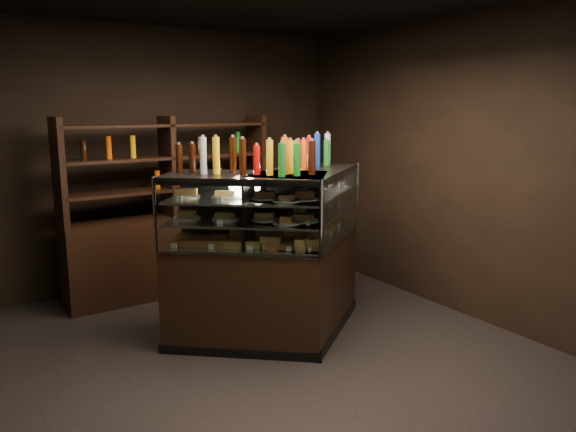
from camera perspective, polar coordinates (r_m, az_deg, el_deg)
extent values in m
plane|color=black|center=(4.84, -5.09, -14.67)|extent=(5.00, 5.00, 0.00)
cube|color=black|center=(6.72, -15.01, 5.56)|extent=(5.00, 0.02, 3.00)
cube|color=black|center=(2.47, 21.49, -3.63)|extent=(5.00, 0.02, 3.00)
cube|color=black|center=(5.94, 16.78, 4.81)|extent=(0.02, 5.00, 3.00)
cube|color=black|center=(5.37, 1.71, -6.82)|extent=(1.49, 1.40, 0.90)
cube|color=black|center=(5.51, 1.69, -10.87)|extent=(1.54, 1.44, 0.08)
cube|color=black|center=(5.15, 1.78, 4.39)|extent=(1.49, 1.40, 0.06)
cube|color=silver|center=(5.25, 1.74, -2.05)|extent=(1.42, 1.32, 0.02)
cube|color=silver|center=(5.21, 1.75, 0.21)|extent=(1.42, 1.32, 0.02)
cube|color=silver|center=(5.18, 1.76, 2.27)|extent=(1.42, 1.32, 0.02)
cube|color=white|center=(5.10, 5.55, 1.02)|extent=(1.06, 0.88, 0.63)
cylinder|color=silver|center=(5.76, 7.02, 2.14)|extent=(0.03, 0.03, 0.65)
cylinder|color=silver|center=(4.45, 3.39, -0.41)|extent=(0.03, 0.03, 0.65)
cube|color=black|center=(5.07, -4.26, -7.95)|extent=(1.50, 1.40, 0.90)
cube|color=black|center=(5.22, -4.20, -12.20)|extent=(1.54, 1.44, 0.08)
cube|color=black|center=(4.83, -4.44, 3.92)|extent=(1.50, 1.40, 0.06)
cube|color=silver|center=(4.94, -4.34, -2.92)|extent=(1.42, 1.32, 0.02)
cube|color=silver|center=(4.89, -4.37, -0.52)|extent=(1.42, 1.32, 0.02)
cube|color=silver|center=(4.86, -4.41, 1.68)|extent=(1.42, 1.32, 0.02)
cube|color=white|center=(4.54, -5.29, -0.21)|extent=(1.07, 0.87, 0.63)
cylinder|color=silver|center=(4.45, 3.39, -0.41)|extent=(0.03, 0.03, 0.65)
cylinder|color=silver|center=(4.74, -13.37, 0.02)|extent=(0.03, 0.03, 0.65)
cube|color=#B37640|center=(4.70, 0.08, -3.13)|extent=(0.20, 0.18, 0.06)
cube|color=#B37640|center=(4.85, 0.70, -2.68)|extent=(0.20, 0.18, 0.06)
cube|color=#B37640|center=(5.00, 1.29, -2.26)|extent=(0.20, 0.18, 0.06)
cube|color=#B37640|center=(5.16, 1.84, -1.87)|extent=(0.20, 0.18, 0.06)
cube|color=#B37640|center=(5.31, 2.35, -1.49)|extent=(0.20, 0.18, 0.06)
cube|color=#B37640|center=(5.47, 2.84, -1.14)|extent=(0.20, 0.18, 0.06)
cube|color=#B37640|center=(5.62, 3.30, -0.81)|extent=(0.20, 0.18, 0.06)
cube|color=#B37640|center=(5.78, 3.74, -0.49)|extent=(0.20, 0.18, 0.06)
cylinder|color=white|center=(4.72, -0.10, -0.70)|extent=(0.24, 0.24, 0.02)
cube|color=#B37640|center=(4.71, -0.10, -0.29)|extent=(0.18, 0.17, 0.05)
cylinder|color=white|center=(5.04, 1.17, 0.05)|extent=(0.24, 0.24, 0.02)
cube|color=#B37640|center=(5.04, 1.18, 0.44)|extent=(0.18, 0.17, 0.05)
cylinder|color=white|center=(5.37, 2.30, 0.72)|extent=(0.24, 0.24, 0.02)
cube|color=#B37640|center=(5.36, 2.30, 1.08)|extent=(0.18, 0.17, 0.05)
cylinder|color=white|center=(5.70, 3.29, 1.31)|extent=(0.24, 0.24, 0.02)
cube|color=#B37640|center=(5.69, 3.29, 1.65)|extent=(0.18, 0.17, 0.05)
cylinder|color=white|center=(4.68, -0.10, 1.58)|extent=(0.24, 0.24, 0.02)
cube|color=#B37640|center=(4.68, -0.10, 1.99)|extent=(0.18, 0.17, 0.05)
cylinder|color=white|center=(5.01, 1.18, 2.19)|extent=(0.24, 0.24, 0.02)
cube|color=#B37640|center=(5.01, 1.18, 2.58)|extent=(0.18, 0.17, 0.05)
cylinder|color=white|center=(5.34, 2.31, 2.72)|extent=(0.24, 0.24, 0.02)
cube|color=#B37640|center=(5.33, 2.31, 3.09)|extent=(0.18, 0.17, 0.05)
cylinder|color=white|center=(5.67, 3.31, 3.20)|extent=(0.24, 0.24, 0.02)
cube|color=#B37640|center=(5.67, 3.31, 3.54)|extent=(0.18, 0.17, 0.05)
cube|color=#B37640|center=(5.05, -10.85, -2.35)|extent=(0.20, 0.18, 0.06)
cube|color=#B37640|center=(5.00, -9.05, -2.42)|extent=(0.20, 0.18, 0.06)
cube|color=#B37640|center=(4.95, -7.22, -2.48)|extent=(0.20, 0.18, 0.06)
cube|color=#B37640|center=(4.92, -5.36, -2.55)|extent=(0.20, 0.18, 0.06)
cube|color=#B37640|center=(4.88, -3.48, -2.61)|extent=(0.20, 0.18, 0.06)
cube|color=#B37640|center=(4.86, -1.57, -2.67)|extent=(0.20, 0.18, 0.06)
cube|color=#B37640|center=(4.83, 0.36, -2.73)|extent=(0.20, 0.18, 0.06)
cube|color=#B37640|center=(4.82, 2.31, -2.79)|extent=(0.20, 0.18, 0.06)
cylinder|color=white|center=(5.02, -10.21, -0.17)|extent=(0.24, 0.24, 0.02)
cube|color=#B37640|center=(5.02, -10.22, 0.22)|extent=(0.18, 0.17, 0.05)
cylinder|color=white|center=(4.93, -6.35, -0.27)|extent=(0.24, 0.24, 0.02)
cube|color=#B37640|center=(4.92, -6.36, 0.13)|extent=(0.18, 0.17, 0.05)
cylinder|color=white|center=(4.86, -2.37, -0.37)|extent=(0.24, 0.24, 0.02)
cube|color=#B37640|center=(4.85, -2.37, 0.03)|extent=(0.18, 0.17, 0.05)
cylinder|color=white|center=(4.81, 1.71, -0.47)|extent=(0.24, 0.24, 0.02)
cube|color=#B37640|center=(4.81, 1.71, -0.07)|extent=(0.18, 0.17, 0.05)
cylinder|color=white|center=(4.99, -10.28, 1.98)|extent=(0.24, 0.24, 0.02)
cube|color=#B37640|center=(4.98, -10.30, 2.37)|extent=(0.18, 0.17, 0.05)
cylinder|color=white|center=(4.90, -6.40, 1.91)|extent=(0.24, 0.24, 0.02)
cube|color=#B37640|center=(4.89, -6.41, 2.31)|extent=(0.18, 0.17, 0.05)
cylinder|color=white|center=(4.83, -2.39, 1.84)|extent=(0.24, 0.24, 0.02)
cube|color=#B37640|center=(4.82, -2.39, 2.25)|extent=(0.18, 0.17, 0.05)
cylinder|color=white|center=(4.78, 1.72, 1.76)|extent=(0.24, 0.24, 0.02)
cube|color=#B37640|center=(4.77, 1.73, 2.17)|extent=(0.18, 0.17, 0.05)
cylinder|color=#147223|center=(4.59, -0.33, 5.72)|extent=(0.06, 0.06, 0.28)
cylinder|color=silver|center=(4.58, -0.33, 7.59)|extent=(0.03, 0.03, 0.02)
cylinder|color=#0F38B2|center=(4.70, 0.14, 5.84)|extent=(0.06, 0.06, 0.28)
cylinder|color=silver|center=(4.69, 0.14, 7.67)|extent=(0.03, 0.03, 0.02)
cylinder|color=#B20C0A|center=(4.81, 0.58, 5.95)|extent=(0.06, 0.06, 0.28)
cylinder|color=silver|center=(4.80, 0.58, 7.74)|extent=(0.03, 0.03, 0.02)
cylinder|color=#D8590A|center=(4.92, 1.00, 6.06)|extent=(0.06, 0.06, 0.28)
cylinder|color=silver|center=(4.91, 1.00, 7.81)|extent=(0.03, 0.03, 0.02)
cylinder|color=silver|center=(5.03, 1.40, 6.17)|extent=(0.06, 0.06, 0.28)
cylinder|color=silver|center=(5.01, 1.41, 7.88)|extent=(0.03, 0.03, 0.02)
cylinder|color=black|center=(5.13, 1.79, 6.27)|extent=(0.06, 0.06, 0.28)
cylinder|color=silver|center=(5.12, 1.80, 7.94)|extent=(0.03, 0.03, 0.02)
cylinder|color=yellow|center=(5.24, 2.16, 6.37)|extent=(0.06, 0.06, 0.28)
cylinder|color=silver|center=(5.23, 2.17, 8.00)|extent=(0.03, 0.03, 0.02)
cylinder|color=#147223|center=(5.35, 2.51, 6.46)|extent=(0.06, 0.06, 0.28)
cylinder|color=silver|center=(5.35, 2.53, 8.06)|extent=(0.03, 0.03, 0.02)
cylinder|color=#0F38B2|center=(5.47, 2.85, 6.55)|extent=(0.06, 0.06, 0.28)
cylinder|color=silver|center=(5.46, 2.87, 8.12)|extent=(0.03, 0.03, 0.02)
cylinder|color=#B20C0A|center=(5.58, 3.18, 6.63)|extent=(0.06, 0.06, 0.28)
cylinder|color=silver|center=(5.57, 3.20, 8.17)|extent=(0.03, 0.03, 0.02)
cylinder|color=#D8590A|center=(5.69, 3.50, 6.71)|extent=(0.06, 0.06, 0.28)
cylinder|color=silver|center=(5.68, 3.51, 8.22)|extent=(0.03, 0.03, 0.02)
cylinder|color=#147223|center=(4.96, -11.03, 5.91)|extent=(0.06, 0.06, 0.28)
cylinder|color=silver|center=(4.95, -11.09, 7.64)|extent=(0.03, 0.03, 0.02)
cylinder|color=#0F38B2|center=(4.93, -9.75, 5.92)|extent=(0.06, 0.06, 0.28)
cylinder|color=silver|center=(4.92, -9.80, 7.66)|extent=(0.03, 0.03, 0.02)
cylinder|color=#B20C0A|center=(4.90, -8.45, 5.93)|extent=(0.06, 0.06, 0.28)
cylinder|color=silver|center=(4.89, -8.50, 7.68)|extent=(0.03, 0.03, 0.02)
cylinder|color=#D8590A|center=(4.87, -7.14, 5.93)|extent=(0.06, 0.06, 0.28)
cylinder|color=silver|center=(4.86, -7.18, 7.70)|extent=(0.03, 0.03, 0.02)
cylinder|color=silver|center=(4.84, -5.81, 5.93)|extent=(0.06, 0.06, 0.28)
cylinder|color=silver|center=(4.83, -5.85, 7.71)|extent=(0.03, 0.03, 0.02)
cylinder|color=black|center=(4.82, -4.47, 5.93)|extent=(0.06, 0.06, 0.28)
cylinder|color=silver|center=(4.81, -4.50, 7.71)|extent=(0.03, 0.03, 0.02)
cylinder|color=yellow|center=(4.79, -3.11, 5.93)|extent=(0.06, 0.06, 0.28)
cylinder|color=silver|center=(4.78, -3.13, 7.72)|extent=(0.03, 0.03, 0.02)
cylinder|color=#147223|center=(4.77, -1.75, 5.92)|extent=(0.06, 0.06, 0.28)
cylinder|color=silver|center=(4.76, -1.76, 7.71)|extent=(0.03, 0.03, 0.02)
cylinder|color=#0F38B2|center=(4.76, -0.37, 5.90)|extent=(0.06, 0.06, 0.28)
cylinder|color=silver|center=(4.75, -0.37, 7.71)|extent=(0.03, 0.03, 0.02)
cylinder|color=#B20C0A|center=(4.74, 1.02, 5.89)|extent=(0.06, 0.06, 0.28)
cylinder|color=silver|center=(4.73, 1.02, 7.70)|extent=(0.03, 0.03, 0.02)
cylinder|color=#D8590A|center=(4.73, 2.41, 5.87)|extent=(0.06, 0.06, 0.28)
cylinder|color=silver|center=(4.72, 2.43, 7.68)|extent=(0.03, 0.03, 0.02)
cylinder|color=black|center=(6.73, 4.10, -6.29)|extent=(0.26, 0.26, 0.19)
cone|color=#1A5B1F|center=(6.63, 4.15, -3.29)|extent=(0.38, 0.38, 0.53)
cone|color=#1A5B1F|center=(6.59, 4.17, -1.81)|extent=(0.30, 0.30, 0.37)
cube|color=black|center=(6.54, -11.76, -3.80)|extent=(2.38, 0.55, 0.90)
cube|color=black|center=(6.01, -22.26, 4.04)|extent=(0.08, 0.38, 1.10)
cube|color=black|center=(6.36, -12.11, 4.95)|extent=(0.08, 0.38, 1.10)
cube|color=black|center=(6.89, -3.25, 5.62)|extent=(0.08, 0.38, 1.10)
cube|color=black|center=(6.39, -12.03, 2.72)|extent=(2.33, 0.51, 0.03)
cube|color=black|center=(6.35, -12.15, 5.85)|extent=(2.33, 0.51, 0.03)
cube|color=black|center=(6.33, -12.28, 9.00)|extent=(2.33, 0.51, 0.03)
cylinder|color=#147223|center=(6.09, -19.86, 3.09)|extent=(0.06, 0.06, 0.22)
cylinder|color=#0F38B2|center=(6.16, -17.56, 3.32)|extent=(0.06, 0.06, 0.22)
cylinder|color=#B20C0A|center=(6.24, -15.32, 3.53)|extent=(0.06, 0.06, 0.22)
cylinder|color=#D8590A|center=(6.33, -13.14, 3.74)|extent=(0.06, 0.06, 0.22)
cylinder|color=silver|center=(6.43, -11.02, 3.93)|extent=(0.06, 0.06, 0.22)
cylinder|color=black|center=(6.53, -8.97, 4.11)|extent=(0.06, 0.06, 0.22)
cylinder|color=yellow|center=(6.65, -6.98, 4.28)|extent=(0.06, 0.06, 0.22)
cylinder|color=#147223|center=(6.77, -5.06, 4.44)|extent=(0.06, 0.06, 0.22)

